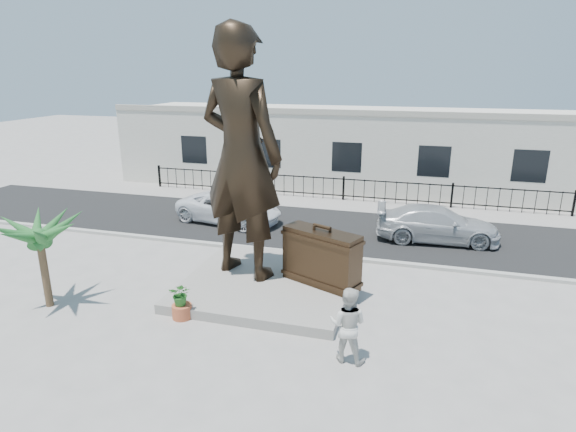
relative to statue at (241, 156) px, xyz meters
name	(u,v)px	position (x,y,z in m)	size (l,w,h in m)	color
ground	(269,311)	(1.44, -1.78, -4.19)	(100.00, 100.00, 0.00)	#9E9991
street	(325,227)	(1.44, 6.22, -4.18)	(40.00, 7.00, 0.01)	black
curb	(306,254)	(1.44, 2.72, -4.13)	(40.00, 0.25, 0.12)	#A5A399
far_sidewalk	(340,204)	(1.44, 10.22, -4.18)	(40.00, 2.50, 0.02)	#9E9991
plinth	(269,283)	(0.94, -0.28, -4.04)	(5.20, 5.20, 0.30)	gray
fence	(343,189)	(1.44, 11.02, -3.59)	(22.00, 0.10, 1.20)	black
building	(356,147)	(1.44, 15.22, -1.99)	(28.00, 7.00, 4.40)	silver
statue	(241,156)	(0.00, 0.00, 0.00)	(2.84, 1.86, 7.77)	black
suitcase	(321,257)	(2.62, -0.16, -3.02)	(2.47, 0.79, 1.74)	#312214
tourist	(348,325)	(4.00, -3.59, -3.24)	(0.92, 0.72, 1.89)	beige
car_white	(229,208)	(-2.94, 5.80, -3.50)	(2.24, 4.85, 1.35)	white
car_silver	(437,224)	(6.17, 5.77, -3.47)	(1.98, 4.86, 1.41)	#AEB1B3
worker	(235,183)	(-4.37, 10.10, -3.40)	(0.99, 0.57, 1.52)	orange
palm_tree	(50,305)	(-4.95, -3.26, -4.19)	(1.80, 1.80, 3.20)	#205824
planter	(182,311)	(-0.80, -2.84, -3.99)	(0.56, 0.56, 0.40)	#BA5431
shrub	(181,294)	(-0.80, -2.84, -3.45)	(0.60, 0.52, 0.67)	#236320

